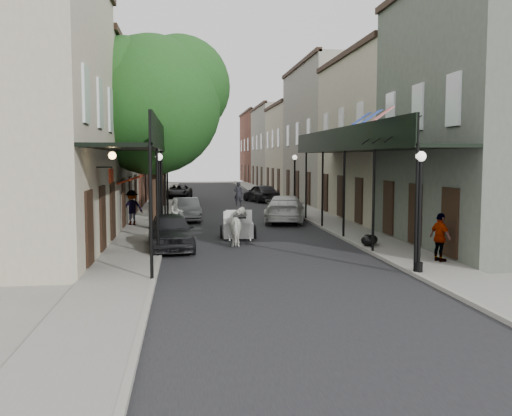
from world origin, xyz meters
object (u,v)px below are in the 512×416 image
object	(u,v)px
car_right_far	(261,193)
car_left_near	(171,231)
car_left_mid	(186,209)
tree_far	(167,128)
pedestrian_walking	(176,213)
car_left_far	(178,192)
pedestrian_sidewalk_left	(132,208)
car_right_near	(285,209)
lamppost_right_near	(420,210)
lamppost_right_far	(295,182)
pedestrian_sidewalk_right	(440,237)
lamppost_left	(159,195)
carriage	(238,215)
tree_near	(160,100)
horse	(240,227)

from	to	relation	value
car_right_far	car_left_near	bearing A→B (deg)	57.88
car_left_mid	tree_far	bearing A→B (deg)	92.43
pedestrian_walking	car_left_far	world-z (taller)	pedestrian_walking
pedestrian_sidewalk_left	car_right_near	xyz separation A→B (m)	(8.40, 1.19, -0.26)
car_left_far	lamppost_right_near	bearing A→B (deg)	-70.94
lamppost_right_far	pedestrian_sidewalk_right	distance (m)	18.49
lamppost_right_far	pedestrian_sidewalk_right	size ratio (longest dim) A/B	2.25
lamppost_left	carriage	bearing A→B (deg)	20.46
pedestrian_sidewalk_left	car_right_far	xyz separation A→B (m)	(9.03, 16.18, -0.28)
tree_near	car_right_far	world-z (taller)	tree_near
car_left_mid	car_left_far	xyz separation A→B (m)	(-0.65, 17.96, -0.02)
lamppost_right_near	pedestrian_sidewalk_right	xyz separation A→B (m)	(1.44, 1.60, -1.11)
pedestrian_sidewalk_left	car_left_far	bearing A→B (deg)	-116.17
lamppost_right_near	car_left_near	distance (m)	9.85
carriage	lamppost_right_far	bearing A→B (deg)	69.88
car_left_far	car_right_near	bearing A→B (deg)	-65.86
tree_far	carriage	world-z (taller)	tree_far
car_right_far	car_left_mid	bearing A→B (deg)	49.23
horse	carriage	xyz separation A→B (m)	(0.16, 2.42, 0.23)
lamppost_left	pedestrian_sidewalk_left	distance (m)	6.12
tree_near	car_right_near	bearing A→B (deg)	22.38
horse	pedestrian_walking	world-z (taller)	horse
car_right_near	tree_near	bearing A→B (deg)	35.17
pedestrian_sidewalk_right	car_right_far	xyz separation A→B (m)	(-2.32, 28.37, -0.19)
pedestrian_sidewalk_left	car_left_near	xyz separation A→B (m)	(2.20, -7.79, -0.30)
tree_near	horse	size ratio (longest dim) A/B	5.23
tree_far	tree_near	bearing A→B (deg)	-89.81
lamppost_right_far	carriage	bearing A→B (deg)	-113.81
pedestrian_walking	lamppost_right_far	bearing A→B (deg)	19.51
tree_near	lamppost_right_near	size ratio (longest dim) A/B	2.60
pedestrian_sidewalk_left	car_left_mid	xyz separation A→B (m)	(2.85, 2.65, -0.37)
horse	car_left_mid	world-z (taller)	horse
pedestrian_sidewalk_left	car_left_near	size ratio (longest dim) A/B	0.42
car_left_mid	car_right_far	bearing A→B (deg)	60.30
car_right_near	horse	bearing A→B (deg)	80.14
tree_far	car_right_near	bearing A→B (deg)	-58.57
car_left_near	car_right_far	xyz separation A→B (m)	(6.83, 23.97, 0.02)
pedestrian_walking	car_right_near	size ratio (longest dim) A/B	0.28
car_right_near	car_left_near	bearing A→B (deg)	68.15
tree_near	lamppost_left	distance (m)	6.10
pedestrian_walking	car_right_far	size ratio (longest dim) A/B	0.34
horse	pedestrian_sidewalk_left	distance (m)	8.55
tree_near	pedestrian_sidewalk_left	size ratio (longest dim) A/B	5.28
lamppost_right_near	car_left_mid	world-z (taller)	lamppost_right_near
carriage	car_left_mid	bearing A→B (deg)	111.74
lamppost_right_far	pedestrian_sidewalk_right	world-z (taller)	lamppost_right_far
lamppost_right_near	horse	xyz separation A→B (m)	(-4.88, 6.88, -1.27)
tree_far	pedestrian_sidewalk_right	world-z (taller)	tree_far
lamppost_right_near	lamppost_left	xyz separation A→B (m)	(-8.20, 8.00, 0.00)
carriage	pedestrian_sidewalk_left	bearing A→B (deg)	142.74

